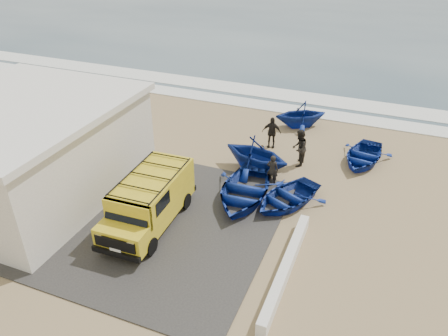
% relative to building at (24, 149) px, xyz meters
% --- Properties ---
extents(ground, '(160.00, 160.00, 0.00)m').
position_rel_building_xyz_m(ground, '(7.50, 2.00, -2.16)').
color(ground, '#9A8159').
extents(slab, '(12.00, 10.00, 0.05)m').
position_rel_building_xyz_m(slab, '(5.50, -0.00, -2.14)').
color(slab, '#383533').
rests_on(slab, ground).
extents(ocean, '(180.00, 88.00, 0.01)m').
position_rel_building_xyz_m(ocean, '(7.50, 58.00, -2.16)').
color(ocean, '#385166').
rests_on(ocean, ground).
extents(surf_line, '(180.00, 1.60, 0.06)m').
position_rel_building_xyz_m(surf_line, '(7.50, 14.00, -2.13)').
color(surf_line, white).
rests_on(surf_line, ground).
extents(surf_wash, '(180.00, 2.20, 0.04)m').
position_rel_building_xyz_m(surf_wash, '(7.50, 16.50, -2.14)').
color(surf_wash, white).
rests_on(surf_wash, ground).
extents(building, '(8.40, 9.40, 4.30)m').
position_rel_building_xyz_m(building, '(0.00, 0.00, 0.00)').
color(building, silver).
rests_on(building, ground).
extents(parapet, '(0.35, 6.00, 0.55)m').
position_rel_building_xyz_m(parapet, '(12.50, -1.00, -1.89)').
color(parapet, silver).
rests_on(parapet, ground).
extents(van, '(2.21, 5.18, 2.19)m').
position_rel_building_xyz_m(van, '(6.45, -0.15, -0.98)').
color(van, yellow).
rests_on(van, ground).
extents(boat_near_left, '(3.48, 4.69, 0.93)m').
position_rel_building_xyz_m(boat_near_left, '(9.47, 2.96, -1.70)').
color(boat_near_left, navy).
rests_on(boat_near_left, ground).
extents(boat_near_right, '(3.90, 4.39, 0.75)m').
position_rel_building_xyz_m(boat_near_right, '(11.40, 3.30, -1.79)').
color(boat_near_right, navy).
rests_on(boat_near_right, ground).
extents(boat_mid_left, '(4.14, 3.79, 1.85)m').
position_rel_building_xyz_m(boat_mid_left, '(9.15, 5.65, -1.24)').
color(boat_mid_left, navy).
rests_on(boat_mid_left, ground).
extents(boat_mid_right, '(3.10, 3.97, 0.75)m').
position_rel_building_xyz_m(boat_mid_right, '(14.10, 8.51, -1.79)').
color(boat_mid_right, navy).
rests_on(boat_mid_right, ground).
extents(boat_far_left, '(4.06, 3.93, 1.64)m').
position_rel_building_xyz_m(boat_far_left, '(10.01, 11.63, -1.34)').
color(boat_far_left, navy).
rests_on(boat_far_left, ground).
extents(fisherman_front, '(0.57, 0.38, 1.55)m').
position_rel_building_xyz_m(fisherman_front, '(10.29, 4.69, -1.39)').
color(fisherman_front, black).
rests_on(fisherman_front, ground).
extents(fisherman_middle, '(0.76, 0.97, 1.96)m').
position_rel_building_xyz_m(fisherman_middle, '(11.02, 6.96, -1.18)').
color(fisherman_middle, black).
rests_on(fisherman_middle, ground).
extents(fisherman_back, '(1.10, 0.60, 1.78)m').
position_rel_building_xyz_m(fisherman_back, '(9.13, 8.41, -1.28)').
color(fisherman_back, black).
rests_on(fisherman_back, ground).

